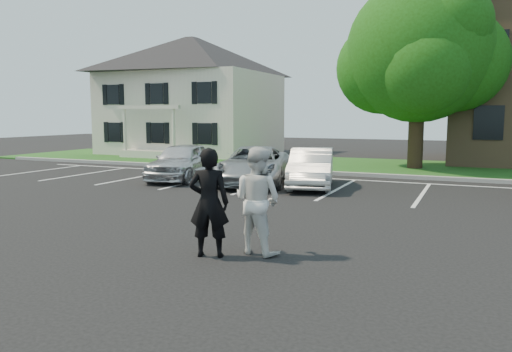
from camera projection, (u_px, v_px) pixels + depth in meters
The scene contains 11 objects.
ground_plane at pixel (236, 243), 10.00m from camera, with size 90.00×90.00×0.00m, color black.
curb at pixel (362, 175), 20.89m from camera, with size 40.00×0.30×0.15m, color gray.
grass_strip at pixel (379, 167), 24.53m from camera, with size 44.00×8.00×0.08m, color #274A1C.
stall_lines at pixel (383, 188), 17.57m from camera, with size 34.00×5.36×0.01m.
house at pixel (192, 96), 32.89m from camera, with size 10.30×9.22×7.60m.
tree at pixel (421, 54), 22.94m from camera, with size 7.80×7.20×8.80m.
man_black_suit at pixel (209, 203), 8.96m from camera, with size 0.72×0.48×1.99m, color black.
man_white_shirt at pixel (257, 200), 9.19m from camera, with size 0.97×0.75×1.99m, color silver.
car_silver_west at pixel (182, 161), 19.78m from camera, with size 1.73×4.31×1.47m, color silver.
car_silver_minivan at pixel (254, 165), 18.57m from camera, with size 2.32×5.03×1.40m, color #9C9FA4.
car_white_sedan at pixel (311, 168), 17.72m from camera, with size 1.46×4.18×1.38m, color silver.
Camera 1 is at (4.32, -8.77, 2.56)m, focal length 35.00 mm.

